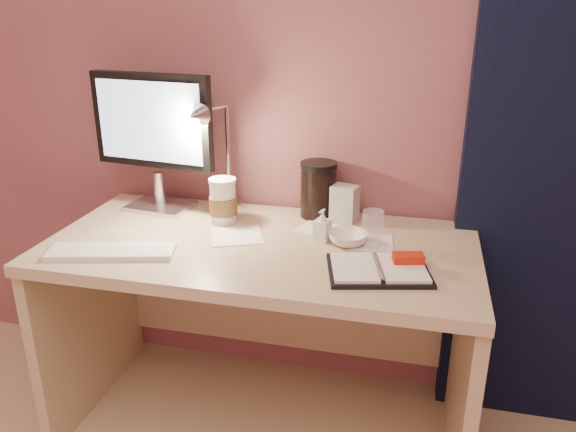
% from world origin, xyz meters
% --- Properties ---
extents(room, '(3.50, 3.50, 3.50)m').
position_xyz_m(room, '(0.95, 1.69, 1.14)').
color(room, '#C6B28E').
rests_on(room, ground).
extents(desk, '(1.40, 0.70, 0.73)m').
position_xyz_m(desk, '(0.00, 1.45, 0.50)').
color(desk, beige).
rests_on(desk, ground).
extents(monitor, '(0.48, 0.20, 0.51)m').
position_xyz_m(monitor, '(-0.46, 1.60, 1.03)').
color(monitor, silver).
rests_on(monitor, desk).
extents(keyboard, '(0.41, 0.21, 0.02)m').
position_xyz_m(keyboard, '(-0.43, 1.18, 0.74)').
color(keyboard, white).
rests_on(keyboard, desk).
extents(planner, '(0.33, 0.28, 0.05)m').
position_xyz_m(planner, '(0.40, 1.25, 0.74)').
color(planner, black).
rests_on(planner, desk).
extents(paper_a, '(0.16, 0.16, 0.00)m').
position_xyz_m(paper_a, '(0.35, 1.46, 0.73)').
color(paper_a, white).
rests_on(paper_a, desk).
extents(paper_b, '(0.17, 0.17, 0.00)m').
position_xyz_m(paper_b, '(0.16, 1.54, 0.73)').
color(paper_b, white).
rests_on(paper_b, desk).
extents(paper_c, '(0.22, 0.22, 0.00)m').
position_xyz_m(paper_c, '(-0.09, 1.41, 0.73)').
color(paper_c, white).
rests_on(paper_c, desk).
extents(coffee_cup, '(0.10, 0.10, 0.16)m').
position_xyz_m(coffee_cup, '(-0.18, 1.53, 0.81)').
color(coffee_cup, white).
rests_on(coffee_cup, desk).
extents(clear_cup, '(0.07, 0.07, 0.12)m').
position_xyz_m(clear_cup, '(0.36, 1.44, 0.79)').
color(clear_cup, white).
rests_on(clear_cup, desk).
extents(bowl, '(0.14, 0.14, 0.04)m').
position_xyz_m(bowl, '(0.28, 1.43, 0.75)').
color(bowl, white).
rests_on(bowl, desk).
extents(lotion_bottle, '(0.06, 0.06, 0.11)m').
position_xyz_m(lotion_bottle, '(0.19, 1.44, 0.78)').
color(lotion_bottle, white).
rests_on(lotion_bottle, desk).
extents(dark_jar, '(0.13, 0.13, 0.18)m').
position_xyz_m(dark_jar, '(0.14, 1.67, 0.82)').
color(dark_jar, black).
rests_on(dark_jar, desk).
extents(product_box, '(0.10, 0.09, 0.13)m').
position_xyz_m(product_box, '(0.24, 1.63, 0.80)').
color(product_box, beige).
rests_on(product_box, desk).
extents(desk_lamp, '(0.15, 0.26, 0.42)m').
position_xyz_m(desk_lamp, '(-0.18, 1.58, 0.99)').
color(desk_lamp, silver).
rests_on(desk_lamp, desk).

